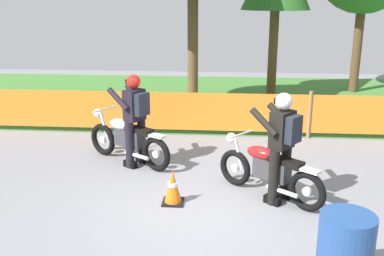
{
  "coord_description": "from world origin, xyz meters",
  "views": [
    {
      "loc": [
        0.21,
        -6.07,
        3.07
      ],
      "look_at": [
        -0.38,
        1.11,
        0.9
      ],
      "focal_mm": 42.26,
      "sensor_mm": 36.0,
      "label": 1
    }
  ],
  "objects_px": {
    "motorcycle_lead": "(268,170)",
    "rider_trailing": "(135,115)",
    "motorcycle_trailing": "(127,139)",
    "rider_lead": "(282,142)",
    "spare_drum": "(345,253)",
    "traffic_cone": "(173,187)"
  },
  "relations": [
    {
      "from": "rider_trailing",
      "to": "traffic_cone",
      "type": "relative_size",
      "value": 3.19
    },
    {
      "from": "motorcycle_lead",
      "to": "traffic_cone",
      "type": "height_order",
      "value": "motorcycle_lead"
    },
    {
      "from": "rider_lead",
      "to": "rider_trailing",
      "type": "distance_m",
      "value": 2.8
    },
    {
      "from": "traffic_cone",
      "to": "motorcycle_lead",
      "type": "bearing_deg",
      "value": 13.34
    },
    {
      "from": "motorcycle_lead",
      "to": "spare_drum",
      "type": "height_order",
      "value": "motorcycle_lead"
    },
    {
      "from": "rider_trailing",
      "to": "traffic_cone",
      "type": "height_order",
      "value": "rider_trailing"
    },
    {
      "from": "motorcycle_trailing",
      "to": "rider_trailing",
      "type": "relative_size",
      "value": 1.04
    },
    {
      "from": "spare_drum",
      "to": "rider_lead",
      "type": "bearing_deg",
      "value": 101.99
    },
    {
      "from": "motorcycle_lead",
      "to": "rider_lead",
      "type": "xyz_separation_m",
      "value": [
        0.16,
        -0.13,
        0.51
      ]
    },
    {
      "from": "rider_lead",
      "to": "traffic_cone",
      "type": "relative_size",
      "value": 3.19
    },
    {
      "from": "motorcycle_trailing",
      "to": "spare_drum",
      "type": "xyz_separation_m",
      "value": [
        3.11,
        -3.56,
        -0.02
      ]
    },
    {
      "from": "motorcycle_lead",
      "to": "rider_trailing",
      "type": "xyz_separation_m",
      "value": [
        -2.31,
        1.18,
        0.51
      ]
    },
    {
      "from": "rider_lead",
      "to": "spare_drum",
      "type": "relative_size",
      "value": 1.92
    },
    {
      "from": "spare_drum",
      "to": "motorcycle_lead",
      "type": "bearing_deg",
      "value": 105.26
    },
    {
      "from": "spare_drum",
      "to": "traffic_cone",
      "type": "bearing_deg",
      "value": 137.0
    },
    {
      "from": "rider_lead",
      "to": "rider_trailing",
      "type": "relative_size",
      "value": 1.0
    },
    {
      "from": "motorcycle_lead",
      "to": "motorcycle_trailing",
      "type": "distance_m",
      "value": 2.81
    },
    {
      "from": "motorcycle_lead",
      "to": "rider_trailing",
      "type": "bearing_deg",
      "value": 12.15
    },
    {
      "from": "motorcycle_trailing",
      "to": "motorcycle_lead",
      "type": "bearing_deg",
      "value": -174.87
    },
    {
      "from": "motorcycle_lead",
      "to": "rider_lead",
      "type": "bearing_deg",
      "value": -179.49
    },
    {
      "from": "rider_lead",
      "to": "spare_drum",
      "type": "xyz_separation_m",
      "value": [
        0.45,
        -2.13,
        -0.51
      ]
    },
    {
      "from": "traffic_cone",
      "to": "spare_drum",
      "type": "height_order",
      "value": "spare_drum"
    }
  ]
}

